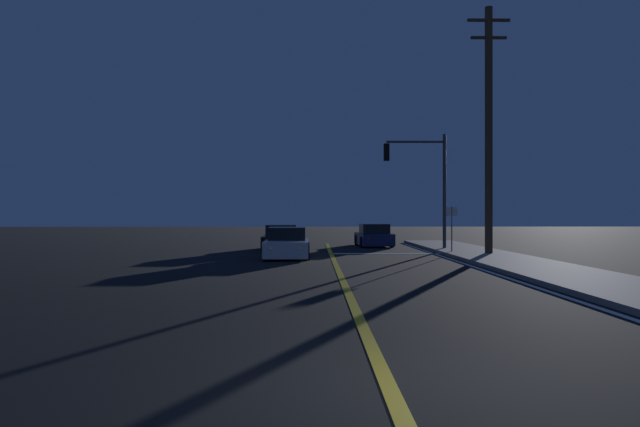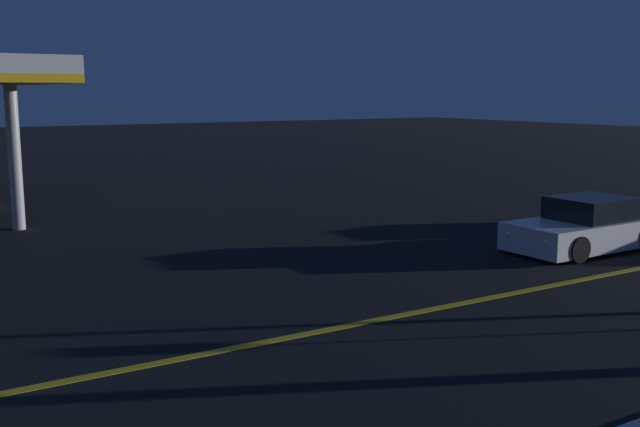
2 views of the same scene
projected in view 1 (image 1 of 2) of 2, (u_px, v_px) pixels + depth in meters
The scene contains 11 objects.
ground_plane at pixel (392, 395), 6.02m from camera, with size 160.00×160.00×0.00m, color black.
sidewalk_right at pixel (561, 274), 17.53m from camera, with size 3.20×41.17×0.15m, color gray.
lane_line_center at pixel (341, 276), 17.46m from camera, with size 0.20×38.89×0.01m, color gold.
lane_line_edge_right at pixel (502, 276), 17.51m from camera, with size 0.16×38.89×0.01m, color white.
stop_bar at pixel (385, 254), 27.42m from camera, with size 5.24×0.50×0.01m, color white.
car_following_oncoming_white at pixel (287, 245), 24.91m from camera, with size 2.00×4.20×1.34m.
car_mid_block_navy at pixel (374, 236), 33.81m from camera, with size 2.09×4.27×1.34m.
car_parked_curb_black at pixel (281, 239), 30.47m from camera, with size 2.02×4.57×1.34m.
traffic_signal_near_right at pixel (424, 174), 29.75m from camera, with size 3.28×0.28×6.13m.
utility_pole_right at pixel (489, 128), 25.78m from camera, with size 1.95×0.35×11.37m.
street_sign_corner at pixel (452, 222), 26.96m from camera, with size 0.56×0.11×2.29m.
Camera 1 is at (-0.84, -6.01, 1.93)m, focal length 31.79 mm.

